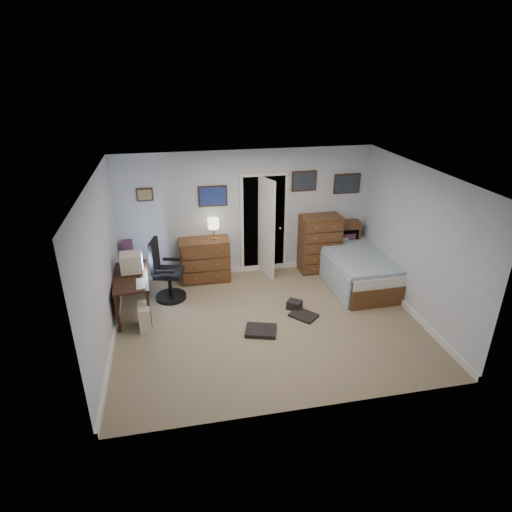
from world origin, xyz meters
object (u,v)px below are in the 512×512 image
(tall_dresser, at_px, (320,244))
(bed, at_px, (355,266))
(office_chair, at_px, (166,277))
(computer_desk, at_px, (127,285))
(low_dresser, at_px, (205,260))

(tall_dresser, relative_size, bed, 0.55)
(office_chair, bearing_deg, tall_dresser, 24.88)
(computer_desk, height_order, low_dresser, low_dresser)
(computer_desk, distance_m, tall_dresser, 3.87)
(low_dresser, xyz_separation_m, bed, (2.86, -0.66, -0.10))
(office_chair, height_order, low_dresser, office_chair)
(computer_desk, relative_size, tall_dresser, 1.05)
(office_chair, distance_m, bed, 3.63)
(computer_desk, distance_m, office_chair, 0.75)
(office_chair, bearing_deg, computer_desk, -136.12)
(tall_dresser, bearing_deg, office_chair, -169.93)
(office_chair, distance_m, low_dresser, 0.98)
(tall_dresser, bearing_deg, computer_desk, -166.36)
(tall_dresser, bearing_deg, low_dresser, 178.65)
(low_dresser, height_order, tall_dresser, tall_dresser)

